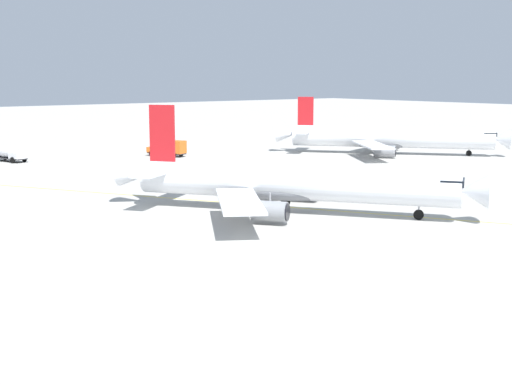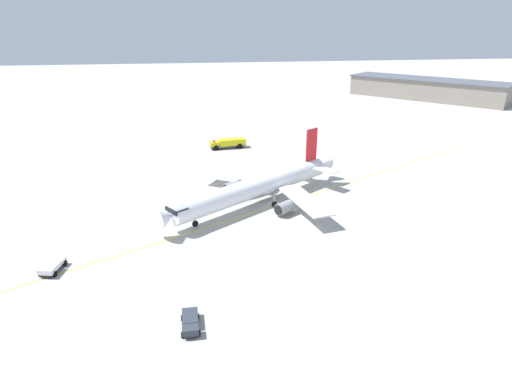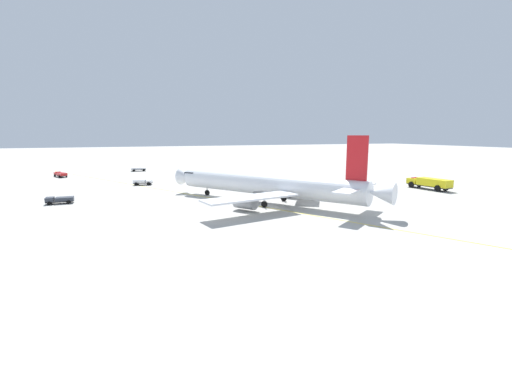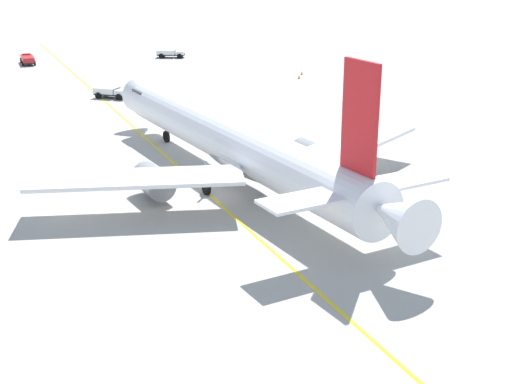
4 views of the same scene
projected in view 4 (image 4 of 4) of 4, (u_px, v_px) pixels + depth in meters
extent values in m
plane|color=#ADAAA3|center=(223.00, 193.00, 54.59)|extent=(600.00, 600.00, 0.00)
cylinder|color=white|center=(233.00, 141.00, 56.24)|extent=(32.27, 23.87, 3.78)
cone|color=white|center=(144.00, 97.00, 72.23)|extent=(4.51, 4.66, 3.59)
cone|color=white|center=(396.00, 216.00, 39.91)|extent=(5.12, 4.92, 3.22)
cube|color=black|center=(152.00, 93.00, 70.14)|extent=(3.80, 4.01, 0.70)
ellipsoid|color=gray|center=(244.00, 159.00, 55.09)|extent=(12.77, 10.27, 2.08)
cube|color=red|center=(360.00, 118.00, 41.30)|extent=(2.77, 2.01, 6.68)
cube|color=white|center=(307.00, 200.00, 41.12)|extent=(5.34, 6.11, 0.20)
cube|color=white|center=(402.00, 181.00, 44.45)|extent=(5.34, 6.11, 0.20)
cube|color=white|center=(136.00, 178.00, 49.39)|extent=(7.01, 15.51, 0.28)
cube|color=white|center=(352.00, 143.00, 58.13)|extent=(14.87, 11.49, 0.28)
cylinder|color=gray|center=(153.00, 181.00, 52.98)|extent=(4.26, 3.87, 2.16)
cylinder|color=black|center=(144.00, 174.00, 54.53)|extent=(1.17, 1.60, 1.84)
cylinder|color=gray|center=(312.00, 155.00, 59.62)|extent=(4.26, 3.87, 2.16)
cylinder|color=black|center=(300.00, 149.00, 61.18)|extent=(1.17, 1.60, 1.84)
cylinder|color=#9EA0A5|center=(166.00, 126.00, 68.23)|extent=(0.20, 0.20, 2.18)
cylinder|color=black|center=(166.00, 136.00, 68.59)|extent=(1.08, 0.87, 1.10)
cylinder|color=#9EA0A5|center=(206.00, 174.00, 53.79)|extent=(0.20, 0.20, 2.18)
cylinder|color=black|center=(206.00, 188.00, 54.15)|extent=(1.08, 0.87, 1.10)
cylinder|color=#9EA0A5|center=(280.00, 162.00, 56.85)|extent=(0.20, 0.20, 2.18)
cylinder|color=black|center=(280.00, 175.00, 57.22)|extent=(1.08, 0.87, 1.10)
cube|color=#232326|center=(28.00, 61.00, 113.16)|extent=(5.59, 3.83, 0.20)
cube|color=red|center=(26.00, 57.00, 114.70)|extent=(2.28, 2.35, 0.65)
cube|color=black|center=(26.00, 56.00, 115.30)|extent=(0.75, 1.39, 0.36)
cube|color=red|center=(28.00, 59.00, 112.20)|extent=(4.06, 3.24, 0.70)
cube|color=red|center=(26.00, 54.00, 114.56)|extent=(1.10, 1.40, 0.16)
cylinder|color=black|center=(21.00, 60.00, 114.56)|extent=(0.80, 0.59, 0.76)
cylinder|color=black|center=(33.00, 60.00, 115.19)|extent=(0.80, 0.59, 0.76)
cylinder|color=black|center=(23.00, 64.00, 111.34)|extent=(0.80, 0.59, 0.76)
cylinder|color=black|center=(35.00, 63.00, 111.97)|extent=(0.80, 0.59, 0.76)
cube|color=#232326|center=(112.00, 94.00, 88.30)|extent=(2.71, 4.59, 0.20)
cube|color=white|center=(123.00, 92.00, 87.73)|extent=(2.33, 1.73, 0.55)
cube|color=black|center=(127.00, 91.00, 87.55)|extent=(1.72, 0.48, 0.31)
cube|color=white|center=(107.00, 90.00, 88.37)|extent=(2.68, 3.21, 0.70)
cylinder|color=black|center=(127.00, 94.00, 88.83)|extent=(0.46, 0.84, 0.80)
cylinder|color=black|center=(119.00, 97.00, 86.96)|extent=(0.46, 0.84, 0.80)
cylinder|color=black|center=(107.00, 92.00, 89.68)|extent=(0.46, 0.84, 0.80)
cylinder|color=black|center=(98.00, 96.00, 87.81)|extent=(0.46, 0.84, 0.80)
cube|color=#232326|center=(171.00, 55.00, 119.64)|extent=(1.91, 4.64, 0.20)
cube|color=white|center=(180.00, 52.00, 119.42)|extent=(2.13, 1.44, 0.55)
cube|color=black|center=(184.00, 52.00, 119.36)|extent=(1.76, 0.13, 0.31)
cube|color=white|center=(166.00, 52.00, 119.53)|extent=(2.18, 3.08, 0.70)
cylinder|color=black|center=(181.00, 54.00, 120.57)|extent=(0.30, 0.81, 0.80)
cylinder|color=black|center=(179.00, 56.00, 118.59)|extent=(0.30, 0.81, 0.80)
cylinder|color=black|center=(164.00, 54.00, 120.74)|extent=(0.30, 0.81, 0.80)
cylinder|color=black|center=(161.00, 56.00, 118.77)|extent=(0.30, 0.81, 0.80)
cube|color=yellow|center=(181.00, 169.00, 60.47)|extent=(152.90, 83.84, 0.01)
cone|color=orange|center=(299.00, 77.00, 100.92)|extent=(0.36, 0.36, 0.55)
cylinder|color=white|center=(299.00, 77.00, 100.91)|extent=(0.22, 0.22, 0.06)
cone|color=orange|center=(302.00, 73.00, 104.07)|extent=(0.36, 0.36, 0.55)
cylinder|color=white|center=(302.00, 73.00, 104.07)|extent=(0.22, 0.22, 0.06)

